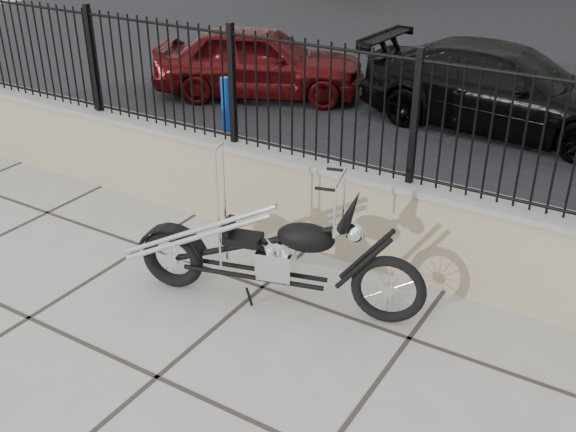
# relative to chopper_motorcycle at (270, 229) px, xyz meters

# --- Properties ---
(ground_plane) EXTENTS (90.00, 90.00, 0.00)m
(ground_plane) POSITION_rel_chopper_motorcycle_xyz_m (-0.20, -1.34, -0.76)
(ground_plane) COLOR #99968E
(ground_plane) RESTS_ON ground
(parking_lot) EXTENTS (30.00, 30.00, 0.00)m
(parking_lot) POSITION_rel_chopper_motorcycle_xyz_m (-0.20, 11.16, -0.76)
(parking_lot) COLOR black
(parking_lot) RESTS_ON ground
(retaining_wall) EXTENTS (14.00, 0.36, 0.96)m
(retaining_wall) POSITION_rel_chopper_motorcycle_xyz_m (-0.20, 1.16, -0.28)
(retaining_wall) COLOR gray
(retaining_wall) RESTS_ON ground_plane
(iron_fence) EXTENTS (14.00, 0.08, 1.20)m
(iron_fence) POSITION_rel_chopper_motorcycle_xyz_m (-0.20, 1.16, 0.80)
(iron_fence) COLOR black
(iron_fence) RESTS_ON retaining_wall
(chopper_motorcycle) EXTENTS (2.56, 1.09, 1.52)m
(chopper_motorcycle) POSITION_rel_chopper_motorcycle_xyz_m (0.00, 0.00, 0.00)
(chopper_motorcycle) COLOR black
(chopper_motorcycle) RESTS_ON ground_plane
(car_red) EXTENTS (3.89, 2.79, 1.23)m
(car_red) POSITION_rel_chopper_motorcycle_xyz_m (-3.62, 5.25, -0.15)
(car_red) COLOR #480A0B
(car_red) RESTS_ON parking_lot
(car_black) EXTENTS (4.41, 1.99, 1.26)m
(car_black) POSITION_rel_chopper_motorcycle_xyz_m (0.43, 5.77, -0.13)
(car_black) COLOR black
(car_black) RESTS_ON parking_lot
(bollard_a) EXTENTS (0.14, 0.14, 0.95)m
(bollard_a) POSITION_rel_chopper_motorcycle_xyz_m (-2.81, 3.14, -0.29)
(bollard_a) COLOR blue
(bollard_a) RESTS_ON ground_plane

